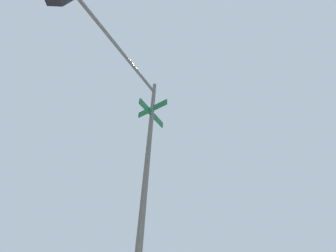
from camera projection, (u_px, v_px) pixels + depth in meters
name	position (u px, v px, depth m)	size (l,w,h in m)	color
traffic_signal_near	(114.00, 84.00, 3.70)	(2.29, 3.25, 6.04)	#474C47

